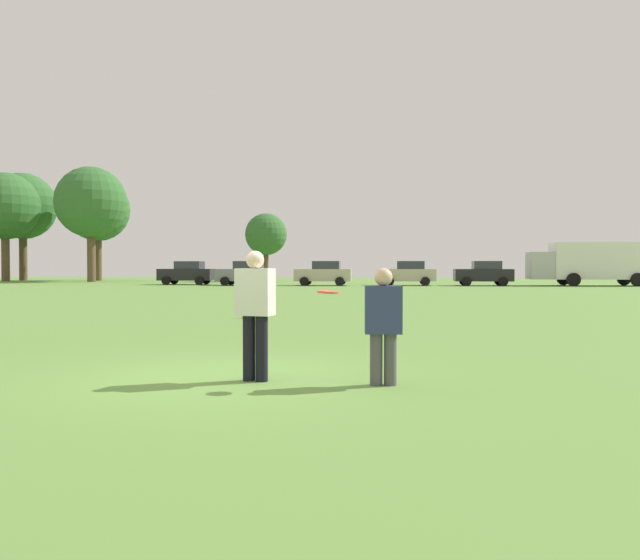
# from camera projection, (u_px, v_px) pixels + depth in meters

# --- Properties ---
(ground_plane) EXTENTS (142.23, 142.23, 0.00)m
(ground_plane) POSITION_uv_depth(u_px,v_px,m) (229.00, 378.00, 8.91)
(ground_plane) COLOR #608C3D
(player_thrower) EXTENTS (0.51, 0.35, 1.71)m
(player_thrower) POSITION_uv_depth(u_px,v_px,m) (255.00, 308.00, 8.65)
(player_thrower) COLOR black
(player_thrower) RESTS_ON ground
(player_defender) EXTENTS (0.49, 0.33, 1.49)m
(player_defender) POSITION_uv_depth(u_px,v_px,m) (383.00, 320.00, 8.35)
(player_defender) COLOR #4C4C51
(player_defender) RESTS_ON ground
(frisbee) EXTENTS (0.27, 0.27, 0.05)m
(frisbee) POSITION_uv_depth(u_px,v_px,m) (328.00, 292.00, 8.25)
(frisbee) COLOR #E54C33
(traffic_cone) EXTENTS (0.32, 0.32, 0.48)m
(traffic_cone) POSITION_uv_depth(u_px,v_px,m) (249.00, 310.00, 18.89)
(traffic_cone) COLOR #D8590C
(traffic_cone) RESTS_ON ground
(parked_car_near_left) EXTENTS (4.30, 2.40, 1.82)m
(parked_car_near_left) POSITION_uv_depth(u_px,v_px,m) (187.00, 273.00, 51.32)
(parked_car_near_left) COLOR black
(parked_car_near_left) RESTS_ON ground
(parked_car_mid_left) EXTENTS (4.30, 2.40, 1.82)m
(parked_car_mid_left) POSITION_uv_depth(u_px,v_px,m) (246.00, 273.00, 49.33)
(parked_car_mid_left) COLOR slate
(parked_car_mid_left) RESTS_ON ground
(parked_car_center) EXTENTS (4.30, 2.40, 1.82)m
(parked_car_center) POSITION_uv_depth(u_px,v_px,m) (324.00, 273.00, 49.05)
(parked_car_center) COLOR #B7AD99
(parked_car_center) RESTS_ON ground
(parked_car_mid_right) EXTENTS (4.30, 2.40, 1.82)m
(parked_car_mid_right) POSITION_uv_depth(u_px,v_px,m) (408.00, 273.00, 49.17)
(parked_car_mid_right) COLOR #B7AD99
(parked_car_mid_right) RESTS_ON ground
(parked_car_near_right) EXTENTS (4.30, 2.40, 1.82)m
(parked_car_near_right) POSITION_uv_depth(u_px,v_px,m) (484.00, 273.00, 48.62)
(parked_car_near_right) COLOR black
(parked_car_near_right) RESTS_ON ground
(box_truck) EXTENTS (8.62, 3.32, 3.18)m
(box_truck) POSITION_uv_depth(u_px,v_px,m) (591.00, 262.00, 48.46)
(box_truck) COLOR white
(box_truck) RESTS_ON ground
(tree_west_oak) EXTENTS (6.54, 6.54, 10.63)m
(tree_west_oak) POSITION_uv_depth(u_px,v_px,m) (23.00, 207.00, 65.05)
(tree_west_oak) COLOR brown
(tree_west_oak) RESTS_ON ground
(tree_west_maple) EXTENTS (6.31, 6.31, 10.25)m
(tree_west_maple) POSITION_uv_depth(u_px,v_px,m) (5.00, 206.00, 62.00)
(tree_west_maple) COLOR brown
(tree_west_maple) RESTS_ON ground
(tree_center_elm) EXTENTS (6.18, 6.18, 10.04)m
(tree_center_elm) POSITION_uv_depth(u_px,v_px,m) (98.00, 210.00, 64.23)
(tree_center_elm) COLOR brown
(tree_center_elm) RESTS_ON ground
(tree_east_birch) EXTENTS (6.42, 6.42, 10.42)m
(tree_east_birch) POSITION_uv_depth(u_px,v_px,m) (91.00, 203.00, 59.55)
(tree_east_birch) COLOR brown
(tree_east_birch) RESTS_ON ground
(tree_east_oak) EXTENTS (3.92, 3.92, 6.37)m
(tree_east_oak) POSITION_uv_depth(u_px,v_px,m) (266.00, 235.00, 61.62)
(tree_east_oak) COLOR brown
(tree_east_oak) RESTS_ON ground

